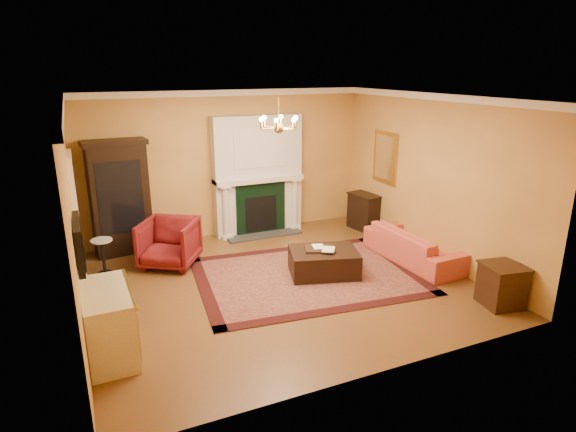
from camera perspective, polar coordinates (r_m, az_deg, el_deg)
floor at (r=8.09m, az=-1.00°, el=-7.92°), size 6.00×5.50×0.02m
ceiling at (r=7.33m, az=-1.12°, el=13.95°), size 6.00×5.50×0.02m
wall_back at (r=10.11m, az=-7.21°, el=6.11°), size 6.00×0.02×3.00m
wall_front at (r=5.27m, az=10.78°, el=-4.60°), size 6.00×0.02×3.00m
wall_left at (r=7.02m, az=-24.31°, el=-0.30°), size 0.02×5.50×3.00m
wall_right at (r=9.14m, az=16.65°, el=4.33°), size 0.02×5.50×3.00m
fireplace at (r=10.18m, az=-3.59°, el=4.54°), size 1.90×0.70×2.50m
crown_molding at (r=8.23m, az=-3.79°, el=13.79°), size 6.00×5.50×0.12m
doorway at (r=8.78m, az=-23.71°, el=-0.02°), size 0.08×1.05×2.10m
tv_panel at (r=6.49m, az=-23.53°, el=-2.96°), size 0.09×0.95×0.58m
gilt_mirror at (r=10.17m, az=11.45°, el=6.82°), size 0.06×0.76×1.05m
chandelier at (r=7.37m, az=-1.11°, el=10.83°), size 0.63×0.55×0.53m
oriental_rug at (r=8.32m, az=2.27°, el=-7.07°), size 3.95×3.13×0.01m
china_cabinet at (r=9.56m, az=-19.29°, el=1.78°), size 1.08×0.58×2.08m
wingback_armchair at (r=8.83m, az=-13.92°, el=-2.87°), size 1.23×1.21×0.94m
pedestal_table at (r=8.82m, az=-21.07°, el=-4.26°), size 0.36×0.36×0.64m
commode at (r=6.43m, az=-20.48°, el=-11.78°), size 0.57×1.17×0.86m
coral_sofa at (r=9.09m, az=14.72°, el=-2.79°), size 0.66×2.08×0.81m
end_table at (r=7.91m, az=24.01°, el=-7.61°), size 0.62×0.62×0.62m
console_table at (r=10.68m, az=8.99°, el=0.44°), size 0.50×0.74×0.76m
leather_ottoman at (r=8.32m, az=4.25°, el=-5.46°), size 1.32×1.12×0.42m
ottoman_tray at (r=8.27m, az=3.79°, el=-3.89°), size 0.62×0.55×0.03m
book_a at (r=8.20m, az=2.98°, el=-2.96°), size 0.19×0.07×0.26m
book_b at (r=8.13m, az=4.11°, el=-3.09°), size 0.18×0.13×0.28m
topiary_left at (r=9.87m, az=-7.47°, el=5.64°), size 0.16×0.16×0.44m
topiary_right at (r=10.32m, az=-0.17°, el=6.41°), size 0.17×0.17×0.47m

